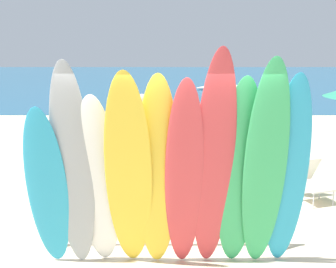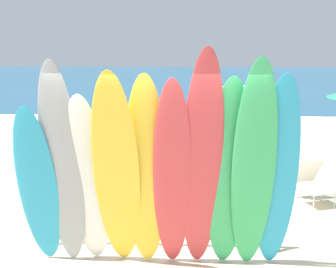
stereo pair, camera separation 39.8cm
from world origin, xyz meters
TOP-DOWN VIEW (x-y plane):
  - ground at (0.00, 14.00)m, footprint 60.00×60.00m
  - ocean_water at (0.00, 32.18)m, footprint 60.00×40.00m
  - surfboard_rack at (0.00, 0.00)m, footprint 3.37×0.07m
  - surfboard_teal_0 at (-1.47, -0.62)m, footprint 0.51×0.68m
  - surfboard_grey_1 at (-1.14, -0.65)m, footprint 0.50×0.71m
  - surfboard_white_2 at (-0.85, -0.58)m, footprint 0.56×0.72m
  - surfboard_yellow_3 at (-0.47, -0.73)m, footprint 0.56×0.92m
  - surfboard_yellow_4 at (-0.13, -0.63)m, footprint 0.55×0.71m
  - surfboard_red_5 at (0.19, -0.67)m, footprint 0.49×0.78m
  - surfboard_red_6 at (0.55, -0.67)m, footprint 0.57×0.84m
  - surfboard_green_7 at (0.86, -0.59)m, footprint 0.55×0.67m
  - surfboard_green_8 at (1.15, -0.71)m, footprint 0.52×0.83m
  - surfboard_teal_9 at (1.45, -0.63)m, footprint 0.51×0.78m
  - beachgoer_near_rack at (0.59, 3.15)m, footprint 0.50×0.45m
  - beachgoer_by_water at (1.47, 7.11)m, footprint 0.50×0.49m
  - beachgoer_photographing at (-0.60, 4.56)m, footprint 0.45×0.51m
  - beach_chair_red at (2.60, 2.02)m, footprint 0.72×0.88m
  - distant_boat at (3.65, 22.89)m, footprint 3.92×1.62m

SIDE VIEW (x-z plane):
  - ground at x=0.00m, z-range 0.00..0.00m
  - ocean_water at x=0.00m, z-range 0.00..0.02m
  - distant_boat at x=3.65m, z-range -0.02..0.29m
  - beach_chair_red at x=2.60m, z-range 0.03..0.81m
  - surfboard_rack at x=0.00m, z-range 0.18..0.76m
  - beachgoer_near_rack at x=0.59m, z-range 0.13..1.80m
  - beachgoer_photographing at x=-0.60m, z-range 0.13..1.82m
  - beachgoer_by_water at x=1.47m, z-range 0.13..1.87m
  - surfboard_teal_0 at x=-1.47m, z-range 0.00..2.15m
  - surfboard_white_2 at x=-0.85m, z-range 0.00..2.28m
  - surfboard_red_5 at x=0.19m, z-range 0.00..2.48m
  - surfboard_green_7 at x=0.86m, z-range 0.00..2.49m
  - surfboard_yellow_4 at x=-0.13m, z-range 0.00..2.52m
  - surfboard_teal_9 at x=1.45m, z-range 0.00..2.53m
  - surfboard_yellow_3 at x=-0.47m, z-range 0.00..2.57m
  - surfboard_grey_1 at x=-1.14m, z-range 0.00..2.67m
  - surfboard_green_8 at x=1.15m, z-range 0.00..2.70m
  - surfboard_red_6 at x=0.55m, z-range 0.00..2.81m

